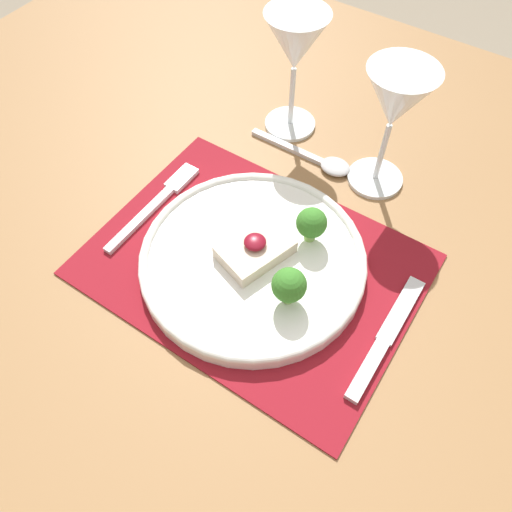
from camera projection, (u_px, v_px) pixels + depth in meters
ground_plane at (254, 431)px, 1.26m from camera, size 8.00×8.00×0.00m
dining_table at (253, 295)px, 0.70m from camera, size 1.45×1.25×0.76m
placemat at (253, 265)px, 0.64m from camera, size 0.40×0.30×0.00m
dinner_plate at (258, 259)px, 0.62m from camera, size 0.29×0.29×0.07m
fork at (159, 200)px, 0.69m from camera, size 0.02×0.18×0.01m
knife at (382, 344)px, 0.57m from camera, size 0.02×0.18×0.01m
spoon at (321, 161)px, 0.74m from camera, size 0.17×0.04×0.01m
wine_glass_near at (395, 105)px, 0.61m from camera, size 0.09×0.09×0.18m
wine_glass_far at (295, 48)px, 0.68m from camera, size 0.09×0.09×0.18m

